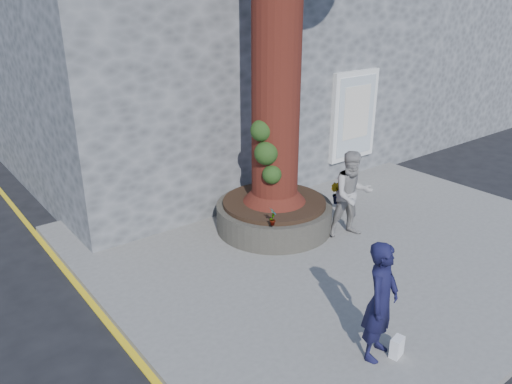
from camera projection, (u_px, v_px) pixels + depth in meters
ground at (314, 289)px, 8.21m from camera, size 120.00×120.00×0.00m
pavement at (334, 238)px, 9.78m from camera, size 9.00×8.00×0.12m
yellow_line at (114, 331)px, 7.21m from camera, size 0.10×30.00×0.01m
stone_shop at (202, 46)px, 13.72m from camera, size 10.30×8.30×6.30m
neighbour_shop at (387, 37)px, 18.34m from camera, size 6.00×8.00×6.00m
planter at (274, 214)px, 9.98m from camera, size 2.30×2.30×0.60m
man at (381, 301)px, 6.27m from camera, size 0.69×0.57×1.64m
woman at (352, 194)px, 9.48m from camera, size 1.01×0.91×1.70m
shopping_bag at (397, 347)px, 6.49m from camera, size 0.22×0.16×0.28m
plant_a at (273, 217)px, 8.75m from camera, size 0.20×0.21×0.33m
plant_b at (336, 194)px, 9.65m from camera, size 0.26×0.27×0.41m
plant_c at (279, 172)px, 10.91m from camera, size 0.25×0.25×0.32m
plant_d at (292, 177)px, 10.61m from camera, size 0.36×0.38×0.33m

